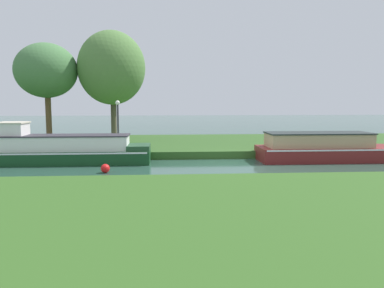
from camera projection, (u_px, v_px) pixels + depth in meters
ground_plane at (238, 166)px, 18.05m from camera, size 120.00×120.00×0.00m
riverbank_far at (218, 144)px, 24.96m from camera, size 72.00×10.00×0.40m
riverbank_near at (309, 221)px, 9.11m from camera, size 72.00×10.00×0.40m
maroon_barge at (325, 148)px, 19.49m from camera, size 7.10×2.30×1.44m
forest_narrowboat at (54, 151)px, 18.55m from camera, size 9.75×1.97×2.03m
willow_tree_left at (46, 71)px, 24.62m from camera, size 3.96×3.83×6.31m
willow_tree_centre at (112, 68)px, 25.30m from camera, size 4.43×4.34×7.21m
lamp_post at (118, 118)px, 20.65m from camera, size 0.24×0.24×2.65m
mooring_post_near at (280, 145)px, 20.64m from camera, size 0.19×0.19×0.55m
channel_buoy at (105, 168)px, 16.21m from camera, size 0.38×0.38×0.38m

